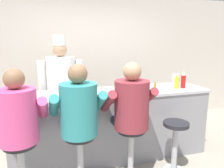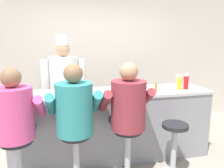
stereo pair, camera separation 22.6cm
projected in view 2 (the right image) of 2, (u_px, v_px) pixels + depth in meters
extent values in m
plane|color=#9E9384|center=(118.00, 168.00, 3.09)|extent=(20.00, 20.00, 0.00)
cube|color=beige|center=(96.00, 61.00, 4.61)|extent=(10.00, 0.06, 2.70)
cube|color=gray|center=(113.00, 126.00, 3.34)|extent=(2.89, 0.69, 1.00)
cube|color=#BCBCC1|center=(113.00, 93.00, 3.24)|extent=(2.95, 0.72, 0.04)
cylinder|color=red|center=(186.00, 83.00, 3.37)|extent=(0.07, 0.07, 0.20)
cone|color=white|center=(187.00, 74.00, 3.35)|extent=(0.06, 0.06, 0.06)
cylinder|color=yellow|center=(179.00, 84.00, 3.34)|extent=(0.07, 0.07, 0.17)
cone|color=yellow|center=(180.00, 77.00, 3.32)|extent=(0.06, 0.06, 0.06)
cylinder|color=orange|center=(156.00, 88.00, 3.20)|extent=(0.03, 0.03, 0.12)
cylinder|color=#287F2D|center=(156.00, 83.00, 3.19)|extent=(0.02, 0.02, 0.01)
cylinder|color=silver|center=(179.00, 80.00, 3.61)|extent=(0.12, 0.12, 0.18)
cube|color=silver|center=(183.00, 80.00, 3.62)|extent=(0.01, 0.01, 0.11)
cylinder|color=white|center=(26.00, 99.00, 2.80)|extent=(0.26, 0.26, 0.02)
ellipsoid|color=#E0BC60|center=(26.00, 97.00, 2.80)|extent=(0.12, 0.09, 0.03)
cylinder|color=#B24C47|center=(136.00, 89.00, 3.25)|extent=(0.14, 0.14, 0.06)
cylinder|color=beige|center=(61.00, 90.00, 3.15)|extent=(0.08, 0.08, 0.08)
torus|color=beige|center=(65.00, 89.00, 3.16)|extent=(0.06, 0.01, 0.06)
cube|color=silver|center=(117.00, 91.00, 2.95)|extent=(0.10, 0.06, 0.15)
cube|color=black|center=(118.00, 91.00, 2.92)|extent=(0.06, 0.01, 0.05)
cylinder|color=#B2B5BA|center=(19.00, 168.00, 2.48)|extent=(0.07, 0.07, 0.67)
cylinder|color=#232328|center=(17.00, 141.00, 2.41)|extent=(0.34, 0.34, 0.05)
cylinder|color=#33384C|center=(10.00, 131.00, 2.58)|extent=(0.15, 0.41, 0.15)
cylinder|color=#33384C|center=(29.00, 129.00, 2.62)|extent=(0.15, 0.41, 0.15)
cylinder|color=#E54C8C|center=(14.00, 114.00, 2.35)|extent=(0.41, 0.41, 0.58)
cylinder|color=#E54C8C|center=(40.00, 106.00, 2.51)|extent=(0.11, 0.44, 0.35)
sphere|color=#8C6647|center=(11.00, 78.00, 2.27)|extent=(0.21, 0.21, 0.21)
cylinder|color=#B2B5BA|center=(76.00, 161.00, 2.62)|extent=(0.07, 0.07, 0.67)
cylinder|color=#232328|center=(75.00, 135.00, 2.56)|extent=(0.34, 0.34, 0.05)
cylinder|color=#33384C|center=(66.00, 126.00, 2.73)|extent=(0.16, 0.42, 0.16)
cylinder|color=#33384C|center=(83.00, 125.00, 2.77)|extent=(0.16, 0.42, 0.16)
cylinder|color=teal|center=(74.00, 109.00, 2.49)|extent=(0.42, 0.42, 0.60)
cylinder|color=teal|center=(51.00, 105.00, 2.54)|extent=(0.11, 0.46, 0.37)
cylinder|color=teal|center=(96.00, 102.00, 2.66)|extent=(0.11, 0.46, 0.37)
sphere|color=#8C6647|center=(73.00, 73.00, 2.41)|extent=(0.22, 0.22, 0.22)
cylinder|color=#B2B5BA|center=(128.00, 155.00, 2.76)|extent=(0.07, 0.07, 0.67)
cylinder|color=#232328|center=(128.00, 130.00, 2.70)|extent=(0.34, 0.34, 0.05)
cylinder|color=#33384C|center=(116.00, 122.00, 2.87)|extent=(0.16, 0.42, 0.16)
cylinder|color=#33384C|center=(131.00, 120.00, 2.91)|extent=(0.16, 0.42, 0.16)
cylinder|color=maroon|center=(128.00, 105.00, 2.63)|extent=(0.42, 0.42, 0.60)
cylinder|color=maroon|center=(105.00, 101.00, 2.68)|extent=(0.11, 0.45, 0.36)
cylinder|color=maroon|center=(145.00, 99.00, 2.80)|extent=(0.11, 0.45, 0.36)
sphere|color=tan|center=(129.00, 72.00, 2.55)|extent=(0.22, 0.22, 0.22)
cylinder|color=#B2B5BA|center=(174.00, 149.00, 2.91)|extent=(0.07, 0.07, 0.67)
cylinder|color=#232328|center=(175.00, 126.00, 2.84)|extent=(0.34, 0.34, 0.05)
cube|color=#232328|center=(66.00, 119.00, 3.80)|extent=(0.36, 0.20, 0.87)
cube|color=white|center=(65.00, 110.00, 3.72)|extent=(0.33, 0.02, 0.52)
cylinder|color=white|center=(64.00, 76.00, 3.65)|extent=(0.47, 0.47, 0.65)
sphere|color=tan|center=(63.00, 50.00, 3.57)|extent=(0.22, 0.22, 0.22)
cylinder|color=white|center=(62.00, 40.00, 3.54)|extent=(0.20, 0.20, 0.18)
cylinder|color=white|center=(45.00, 77.00, 3.59)|extent=(0.13, 0.13, 0.55)
cylinder|color=white|center=(82.00, 76.00, 3.72)|extent=(0.13, 0.13, 0.55)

